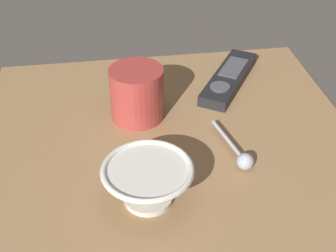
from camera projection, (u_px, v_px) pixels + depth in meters
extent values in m
plane|color=#47423D|center=(172.00, 166.00, 0.74)|extent=(6.00, 6.00, 0.00)
cube|color=#936D47|center=(172.00, 156.00, 0.73)|extent=(0.59, 0.59, 0.04)
cylinder|color=beige|center=(148.00, 197.00, 0.62)|extent=(0.07, 0.07, 0.01)
cone|color=beige|center=(148.00, 183.00, 0.61)|extent=(0.12, 0.12, 0.05)
torus|color=beige|center=(147.00, 170.00, 0.59)|extent=(0.12, 0.12, 0.01)
cylinder|color=#A53833|center=(137.00, 94.00, 0.75)|extent=(0.09, 0.09, 0.09)
cylinder|color=#A3A5B2|center=(227.00, 139.00, 0.71)|extent=(0.10, 0.03, 0.01)
sphere|color=#A3A5B2|center=(245.00, 161.00, 0.67)|extent=(0.03, 0.03, 0.03)
cube|color=black|center=(229.00, 78.00, 0.86)|extent=(0.19, 0.15, 0.02)
cylinder|color=#4C4C54|center=(220.00, 87.00, 0.81)|extent=(0.04, 0.04, 0.00)
cube|color=#4C4C54|center=(234.00, 67.00, 0.87)|extent=(0.08, 0.07, 0.00)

